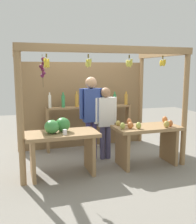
{
  "coord_description": "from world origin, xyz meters",
  "views": [
    {
      "loc": [
        -1.58,
        -5.05,
        1.83
      ],
      "look_at": [
        0.0,
        -0.18,
        1.0
      ],
      "focal_mm": 41.98,
      "sensor_mm": 36.0,
      "label": 1
    }
  ],
  "objects": [
    {
      "name": "ground_plane",
      "position": [
        0.0,
        0.0,
        0.0
      ],
      "size": [
        12.0,
        12.0,
        0.0
      ],
      "primitive_type": "plane",
      "color": "gray",
      "rests_on": "ground"
    },
    {
      "name": "market_stall",
      "position": [
        -0.01,
        0.4,
        1.31
      ],
      "size": [
        3.11,
        1.92,
        2.22
      ],
      "color": "#99754C",
      "rests_on": "ground"
    },
    {
      "name": "fruit_counter_left",
      "position": [
        -0.84,
        -0.67,
        0.62
      ],
      "size": [
        1.26,
        0.64,
        1.01
      ],
      "color": "#99754C",
      "rests_on": "ground"
    },
    {
      "name": "fruit_counter_right",
      "position": [
        0.82,
        -0.68,
        0.57
      ],
      "size": [
        1.26,
        0.64,
        0.89
      ],
      "color": "#99754C",
      "rests_on": "ground"
    },
    {
      "name": "bottle_shelf_unit",
      "position": [
        0.08,
        0.68,
        0.81
      ],
      "size": [
        1.99,
        0.22,
        1.35
      ],
      "color": "#99754C",
      "rests_on": "ground"
    },
    {
      "name": "vendor_man",
      "position": [
        -0.1,
        -0.05,
        1.02
      ],
      "size": [
        0.48,
        0.23,
        1.69
      ],
      "rotation": [
        0.0,
        0.0,
        -0.04
      ],
      "color": "#3F3779",
      "rests_on": "ground"
    },
    {
      "name": "vendor_woman",
      "position": [
        0.18,
        -0.11,
        0.88
      ],
      "size": [
        0.48,
        0.2,
        1.48
      ],
      "rotation": [
        0.0,
        0.0,
        -0.04
      ],
      "color": "#4C4972",
      "rests_on": "ground"
    }
  ]
}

